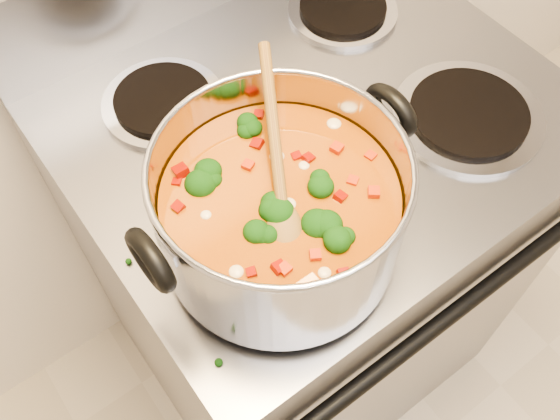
# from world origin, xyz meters

# --- Properties ---
(electric_range) EXTENTS (0.73, 0.66, 1.08)m
(electric_range) POSITION_xyz_m (0.02, 1.16, 0.47)
(electric_range) COLOR gray
(electric_range) RESTS_ON ground
(stockpot) EXTENTS (0.34, 0.29, 0.17)m
(stockpot) POSITION_xyz_m (-0.15, 1.00, 1.01)
(stockpot) COLOR #A4A3AB
(stockpot) RESTS_ON electric_range
(wooden_spoon) EXTENTS (0.15, 0.23, 0.09)m
(wooden_spoon) POSITION_xyz_m (-0.15, 1.01, 1.06)
(wooden_spoon) COLOR brown
(wooden_spoon) RESTS_ON stockpot
(cooktop_crumbs) EXTENTS (0.30, 0.34, 0.01)m
(cooktop_crumbs) POSITION_xyz_m (-0.18, 1.06, 0.92)
(cooktop_crumbs) COLOR black
(cooktop_crumbs) RESTS_ON electric_range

